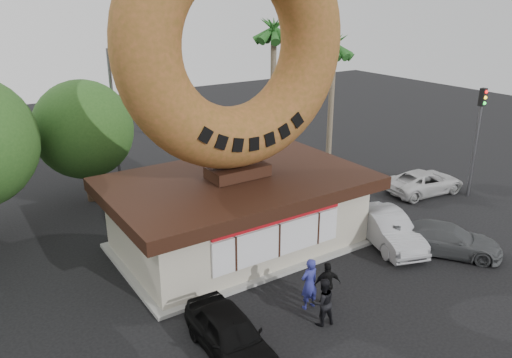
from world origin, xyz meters
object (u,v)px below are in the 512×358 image
(giant_donut, at_px, (236,44))
(person_center, at_px, (323,302))
(traffic_signal, at_px, (478,129))
(car_silver, at_px, (387,229))
(car_grey, at_px, (447,239))
(car_white, at_px, (424,182))
(person_left, at_px, (309,284))
(donut_shop, at_px, (238,210))
(street_lamp, at_px, (116,113))
(car_black, at_px, (231,335))
(person_right, at_px, (327,284))

(giant_donut, height_order, person_center, giant_donut)
(traffic_signal, xyz_separation_m, car_silver, (-8.34, -1.56, -3.10))
(traffic_signal, bearing_deg, car_grey, -152.01)
(car_silver, relative_size, car_white, 0.98)
(person_left, relative_size, person_center, 1.13)
(donut_shop, height_order, street_lamp, street_lamp)
(car_black, xyz_separation_m, car_silver, (9.69, 2.52, 0.05))
(person_right, height_order, car_grey, person_right)
(street_lamp, distance_m, traffic_signal, 19.90)
(person_left, height_order, person_center, person_left)
(traffic_signal, height_order, car_grey, traffic_signal)
(car_silver, bearing_deg, street_lamp, 136.85)
(street_lamp, distance_m, car_black, 16.67)
(donut_shop, distance_m, car_grey, 9.20)
(car_black, bearing_deg, street_lamp, 85.15)
(street_lamp, height_order, car_white, street_lamp)
(car_grey, bearing_deg, street_lamp, 82.62)
(giant_donut, distance_m, car_grey, 12.27)
(giant_donut, relative_size, car_grey, 2.22)
(person_center, distance_m, car_grey, 7.90)
(traffic_signal, bearing_deg, person_left, -166.42)
(giant_donut, relative_size, person_right, 5.85)
(car_grey, bearing_deg, car_silver, 89.92)
(car_grey, xyz_separation_m, car_white, (5.00, 5.25, -0.00))
(car_white, bearing_deg, street_lamp, 60.49)
(person_left, xyz_separation_m, car_black, (-3.63, -0.61, -0.27))
(giant_donut, bearing_deg, car_silver, -32.25)
(person_center, relative_size, person_right, 1.01)
(street_lamp, bearing_deg, car_grey, -59.81)
(car_white, bearing_deg, car_black, 116.26)
(donut_shop, relative_size, car_black, 2.67)
(person_left, height_order, car_grey, person_left)
(traffic_signal, height_order, person_right, traffic_signal)
(car_white, bearing_deg, person_right, 120.93)
(traffic_signal, relative_size, car_white, 1.28)
(traffic_signal, bearing_deg, car_silver, -169.37)
(street_lamp, bearing_deg, giant_donut, -79.49)
(person_left, bearing_deg, person_right, 160.69)
(car_grey, height_order, car_white, car_grey)
(car_silver, relative_size, car_grey, 1.03)
(street_lamp, height_order, car_grey, street_lamp)
(giant_donut, relative_size, street_lamp, 1.26)
(street_lamp, bearing_deg, donut_shop, -79.50)
(car_grey, bearing_deg, giant_donut, 104.60)
(street_lamp, xyz_separation_m, person_right, (2.11, -15.72, -3.62))
(giant_donut, relative_size, traffic_signal, 1.66)
(traffic_signal, relative_size, car_silver, 1.31)
(giant_donut, bearing_deg, street_lamp, 100.51)
(car_grey, bearing_deg, person_left, 141.52)
(street_lamp, bearing_deg, car_silver, -61.02)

